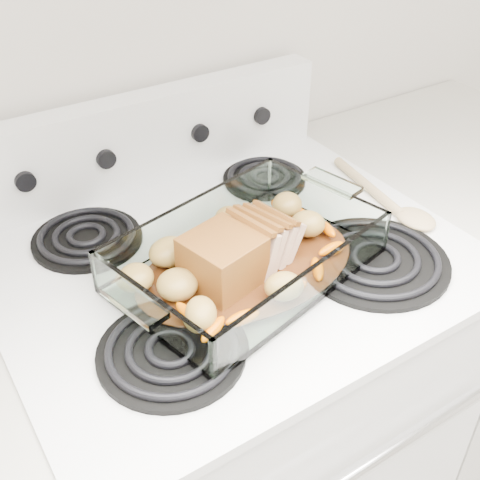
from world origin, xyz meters
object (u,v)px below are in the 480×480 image
electric_range (229,418)px  baking_dish (247,260)px  counter_right (441,310)px  pork_roast (232,252)px

electric_range → baking_dish: 0.49m
counter_right → baking_dish: bearing=-174.1°
electric_range → pork_roast: bearing=-115.0°
electric_range → pork_roast: 0.52m
counter_right → electric_range: bearing=179.9°
counter_right → pork_roast: size_ratio=4.81×
electric_range → counter_right: bearing=-0.1°
counter_right → pork_roast: (-0.70, -0.07, 0.53)m
counter_right → pork_roast: bearing=-174.3°
baking_dish → pork_roast: 0.04m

